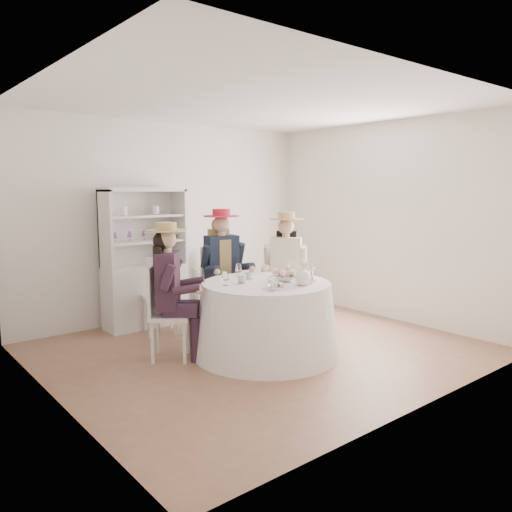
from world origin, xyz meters
TOP-DOWN VIEW (x-y plane):
  - ground at (0.00, 0.00)m, footprint 4.50×4.50m
  - ceiling at (0.00, 0.00)m, footprint 4.50×4.50m
  - wall_back at (0.00, 2.00)m, footprint 4.50×0.00m
  - wall_front at (0.00, -2.00)m, footprint 4.50×0.00m
  - wall_left at (-2.25, 0.00)m, footprint 0.00×4.50m
  - wall_right at (2.25, 0.00)m, footprint 0.00×4.50m
  - tea_table at (-0.07, -0.16)m, footprint 1.59×1.59m
  - hutch at (-0.55, 1.72)m, footprint 1.21×0.75m
  - side_table at (0.48, 1.73)m, footprint 0.54×0.54m
  - hatbox at (0.48, 1.73)m, footprint 0.27×0.27m
  - guest_left at (-0.95, 0.36)m, footprint 0.62×0.60m
  - guest_mid at (0.07, 0.85)m, footprint 0.58×0.61m
  - guest_right at (0.76, 0.43)m, footprint 0.64×0.63m
  - spare_chair at (-0.59, 1.22)m, footprint 0.51×0.51m
  - teacup_a at (-0.32, -0.05)m, footprint 0.11×0.11m
  - teacup_b at (-0.11, 0.09)m, footprint 0.08×0.08m
  - teacup_c at (0.23, -0.07)m, footprint 0.09×0.09m
  - flower_bowl at (0.11, -0.26)m, footprint 0.24×0.24m
  - flower_arrangement at (0.15, -0.19)m, footprint 0.19×0.19m
  - table_teapot at (0.12, -0.53)m, footprint 0.24×0.17m
  - sandwich_plate at (-0.19, -0.46)m, footprint 0.28×0.28m
  - cupcake_stand at (0.32, -0.39)m, footprint 0.21×0.21m
  - stemware_set at (-0.07, -0.16)m, footprint 0.97×0.94m

SIDE VIEW (x-z plane):
  - ground at x=0.00m, z-range 0.00..0.00m
  - side_table at x=0.48m, z-range 0.00..0.64m
  - tea_table at x=-0.07m, z-range 0.00..0.80m
  - spare_chair at x=-0.59m, z-range 0.04..1.02m
  - hutch at x=-0.55m, z-range -0.26..1.55m
  - hatbox at x=0.48m, z-range 0.64..0.91m
  - sandwich_plate at x=-0.19m, z-range 0.78..0.84m
  - guest_left at x=-0.95m, z-range 0.09..1.55m
  - flower_bowl at x=0.11m, z-range 0.80..0.85m
  - teacup_c at x=0.23m, z-range 0.80..0.86m
  - teacup_a at x=-0.32m, z-range 0.80..0.87m
  - teacup_b at x=-0.11m, z-range 0.80..0.87m
  - guest_right at x=0.76m, z-range 0.10..1.60m
  - cupcake_stand at x=0.32m, z-range 0.77..0.97m
  - stemware_set at x=-0.07m, z-range 0.80..0.95m
  - table_teapot at x=0.12m, z-range 0.78..0.96m
  - guest_mid at x=0.07m, z-range 0.10..1.65m
  - flower_arrangement at x=0.15m, z-range 0.85..0.93m
  - wall_back at x=0.00m, z-range -0.90..3.60m
  - wall_front at x=0.00m, z-range -0.90..3.60m
  - wall_left at x=-2.25m, z-range -0.90..3.60m
  - wall_right at x=2.25m, z-range -0.90..3.60m
  - ceiling at x=0.00m, z-range 2.70..2.70m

